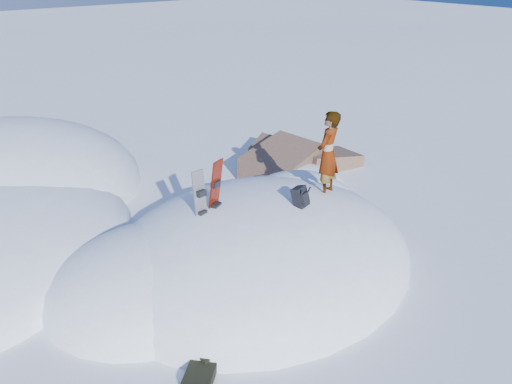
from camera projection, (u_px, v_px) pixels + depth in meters
ground at (260, 262)px, 10.83m from camera, size 120.00×120.00×0.00m
snow_mound at (247, 260)px, 10.90m from camera, size 8.00×6.00×3.00m
rock_outcrop at (292, 175)px, 15.04m from camera, size 4.68×4.41×1.68m
snowboard_red at (215, 197)px, 10.03m from camera, size 0.40×0.38×1.66m
snowboard_dark at (201, 205)px, 9.83m from camera, size 0.29×0.20×1.48m
backpack at (301, 197)px, 10.04m from camera, size 0.36×0.42×0.49m
gear_pile at (202, 372)px, 7.84m from camera, size 0.86×0.75×0.22m
person at (328, 154)px, 10.68m from camera, size 0.81×0.67×1.89m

